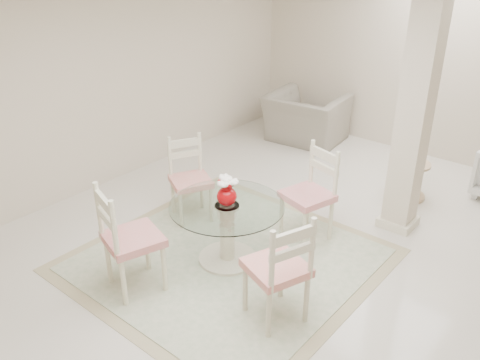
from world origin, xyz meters
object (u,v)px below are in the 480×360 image
Objects in this scene: dining_chair_north at (313,187)px; dining_chair_west at (189,173)px; red_vase at (227,191)px; recliner_taupe at (306,118)px; column at (415,114)px; dining_chair_east at (282,263)px; dining_chair_south at (124,233)px; side_table at (409,181)px; dining_table at (227,233)px.

dining_chair_north is 1.07× the size of dining_chair_west.
red_vase is 0.26× the size of recliner_taupe.
column reaches higher than dining_chair_east.
red_vase is 0.28× the size of dining_chair_west.
dining_chair_south is 1.03× the size of recliner_taupe.
red_vase is 1.04m from dining_chair_north.
dining_chair_north is at bearing -94.93° from dining_chair_south.
column is 5.69× the size of side_table.
side_table is (0.85, 2.52, -0.59)m from red_vase.
dining_chair_west is 0.93× the size of recliner_taupe.
dining_chair_west reaches higher than red_vase.
dining_chair_west reaches higher than recliner_taupe.
dining_chair_east is at bearing -22.85° from dining_table.
dining_table is 3.53m from recliner_taupe.
recliner_taupe is at bearing 34.53° from dining_chair_west.
column reaches higher than side_table.
dining_chair_north reaches higher than red_vase.
red_vase is at bearing -92.62° from dining_chair_east.
dining_table is at bearing -92.62° from dining_chair_east.
red_vase reaches higher than recliner_taupe.
recliner_taupe reaches higher than dining_table.
dining_chair_north is at bearing -106.10° from side_table.
dining_table is 2.66m from side_table.
dining_chair_east is at bearing 114.45° from recliner_taupe.
dining_table is 2.39× the size of side_table.
recliner_taupe is 2.23m from side_table.
dining_chair_south is 3.71m from side_table.
column reaches higher than recliner_taupe.
dining_chair_west is 2.79m from side_table.
dining_table is 0.98× the size of dining_chair_north.
dining_chair_east is 0.97× the size of dining_chair_south.
dining_table is 1.05× the size of dining_chair_west.
dining_chair_east is at bearing -22.85° from red_vase.
dining_chair_west is (-1.88, 0.80, -0.04)m from dining_chair_east.
recliner_taupe is at bearing 110.38° from red_vase.
red_vase is 1.04m from dining_chair_south.
dining_chair_south is at bearing -109.70° from side_table.
column is 2.91m from recliner_taupe.
dining_chair_south is (-0.79, -1.89, 0.03)m from dining_chair_north.
recliner_taupe is at bearing 159.12° from side_table.
recliner_taupe is (-2.17, 3.71, -0.23)m from dining_chair_east.
dining_chair_south reaches higher than side_table.
dining_table is at bearing 161.57° from red_vase.
dining_table is 3.76× the size of red_vase.
dining_chair_north is 2.43× the size of side_table.
dining_chair_north reaches higher than side_table.
side_table is at bearing -92.06° from dining_chair_south.
dining_chair_north is 0.96× the size of dining_chair_south.
column is at bearing -162.48° from dining_chair_east.
dining_chair_east is 1.45m from dining_chair_north.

